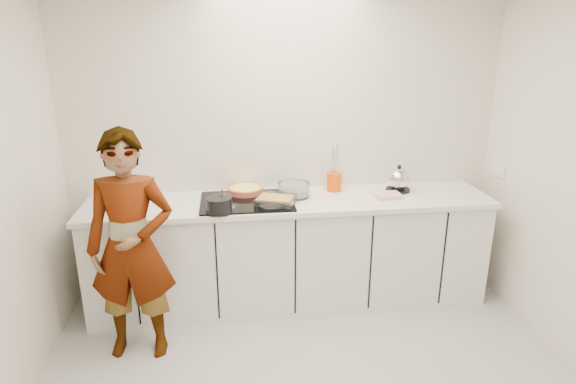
{
  "coord_description": "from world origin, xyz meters",
  "views": [
    {
      "loc": [
        -0.48,
        -2.32,
        2.17
      ],
      "look_at": [
        -0.05,
        1.05,
        1.05
      ],
      "focal_mm": 30.0,
      "sensor_mm": 36.0,
      "label": 1
    }
  ],
  "objects": [
    {
      "name": "wall_back",
      "position": [
        0.0,
        1.6,
        1.3
      ],
      "size": [
        3.6,
        0.0,
        2.6
      ],
      "primitive_type": "cube",
      "color": "silver",
      "rests_on": "ground"
    },
    {
      "name": "base_cabinets",
      "position": [
        0.0,
        1.28,
        0.43
      ],
      "size": [
        3.2,
        0.58,
        0.87
      ],
      "primitive_type": "cube",
      "color": "white",
      "rests_on": "floor"
    },
    {
      "name": "countertop",
      "position": [
        0.0,
        1.28,
        0.89
      ],
      "size": [
        3.24,
        0.64,
        0.04
      ],
      "primitive_type": "cube",
      "color": "white",
      "rests_on": "base_cabinets"
    },
    {
      "name": "hob",
      "position": [
        -0.35,
        1.26,
        0.92
      ],
      "size": [
        0.72,
        0.54,
        0.01
      ],
      "primitive_type": "cube",
      "color": "black",
      "rests_on": "countertop"
    },
    {
      "name": "tart_dish",
      "position": [
        -0.35,
        1.46,
        0.95
      ],
      "size": [
        0.38,
        0.38,
        0.05
      ],
      "color": "#BF5B3D",
      "rests_on": "hob"
    },
    {
      "name": "saucepan",
      "position": [
        -0.56,
        1.04,
        0.98
      ],
      "size": [
        0.2,
        0.2,
        0.18
      ],
      "color": "black",
      "rests_on": "hob"
    },
    {
      "name": "baking_dish",
      "position": [
        -0.13,
        1.15,
        0.95
      ],
      "size": [
        0.34,
        0.3,
        0.06
      ],
      "color": "silver",
      "rests_on": "hob"
    },
    {
      "name": "mixing_bowl",
      "position": [
        0.04,
        1.35,
        0.97
      ],
      "size": [
        0.26,
        0.26,
        0.12
      ],
      "color": "silver",
      "rests_on": "countertop"
    },
    {
      "name": "tea_towel",
      "position": [
        0.79,
        1.23,
        0.93
      ],
      "size": [
        0.22,
        0.16,
        0.03
      ],
      "primitive_type": "cube",
      "rotation": [
        0.0,
        0.0,
        0.06
      ],
      "color": "white",
      "rests_on": "countertop"
    },
    {
      "name": "kettle",
      "position": [
        0.92,
        1.38,
        1.01
      ],
      "size": [
        0.22,
        0.22,
        0.23
      ],
      "color": "black",
      "rests_on": "countertop"
    },
    {
      "name": "utensil_crock",
      "position": [
        0.39,
        1.46,
        0.99
      ],
      "size": [
        0.16,
        0.16,
        0.15
      ],
      "primitive_type": "cylinder",
      "rotation": [
        0.0,
        0.0,
        0.32
      ],
      "color": "#E74B03",
      "rests_on": "countertop"
    },
    {
      "name": "cook",
      "position": [
        -1.15,
        0.74,
        0.8
      ],
      "size": [
        0.61,
        0.42,
        1.61
      ],
      "primitive_type": "imported",
      "rotation": [
        0.0,
        0.0,
        -0.06
      ],
      "color": "white",
      "rests_on": "floor"
    }
  ]
}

